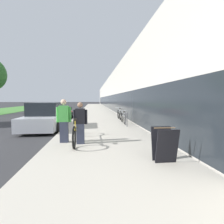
{
  "coord_description": "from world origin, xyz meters",
  "views": [
    {
      "loc": [
        5.63,
        -5.46,
        1.73
      ],
      "look_at": [
        7.59,
        12.43,
        0.41
      ],
      "focal_mm": 28.0,
      "sensor_mm": 36.0,
      "label": 1
    }
  ],
  "objects_px": {
    "person_bystander": "(64,121)",
    "cruiser_bike_nearest": "(123,118)",
    "tandem_bicycle": "(77,131)",
    "bike_rack_hoop": "(126,117)",
    "sandwich_board_sign": "(164,144)",
    "person_rider": "(80,123)",
    "parked_sedan_curbside": "(46,117)",
    "vintage_roadster_curbside": "(65,113)",
    "cruiser_bike_middle": "(119,114)"
  },
  "relations": [
    {
      "from": "person_rider",
      "to": "parked_sedan_curbside",
      "type": "bearing_deg",
      "value": 118.54
    },
    {
      "from": "parked_sedan_curbside",
      "to": "cruiser_bike_middle",
      "type": "bearing_deg",
      "value": 34.56
    },
    {
      "from": "cruiser_bike_middle",
      "to": "vintage_roadster_curbside",
      "type": "bearing_deg",
      "value": 146.01
    },
    {
      "from": "person_bystander",
      "to": "bike_rack_hoop",
      "type": "bearing_deg",
      "value": 50.49
    },
    {
      "from": "person_bystander",
      "to": "sandwich_board_sign",
      "type": "bearing_deg",
      "value": -39.08
    },
    {
      "from": "cruiser_bike_middle",
      "to": "sandwich_board_sign",
      "type": "xyz_separation_m",
      "value": [
        -0.28,
        -9.64,
        0.06
      ]
    },
    {
      "from": "cruiser_bike_nearest",
      "to": "parked_sedan_curbside",
      "type": "relative_size",
      "value": 0.37
    },
    {
      "from": "tandem_bicycle",
      "to": "cruiser_bike_nearest",
      "type": "xyz_separation_m",
      "value": [
        2.67,
        4.85,
        -0.05
      ]
    },
    {
      "from": "sandwich_board_sign",
      "to": "cruiser_bike_middle",
      "type": "bearing_deg",
      "value": 88.34
    },
    {
      "from": "bike_rack_hoop",
      "to": "cruiser_bike_middle",
      "type": "distance_m",
      "value": 3.5
    },
    {
      "from": "person_bystander",
      "to": "parked_sedan_curbside",
      "type": "height_order",
      "value": "person_bystander"
    },
    {
      "from": "person_bystander",
      "to": "parked_sedan_curbside",
      "type": "xyz_separation_m",
      "value": [
        -1.65,
        3.91,
        -0.23
      ]
    },
    {
      "from": "bike_rack_hoop",
      "to": "vintage_roadster_curbside",
      "type": "xyz_separation_m",
      "value": [
        -4.74,
        6.76,
        -0.23
      ]
    },
    {
      "from": "cruiser_bike_nearest",
      "to": "vintage_roadster_curbside",
      "type": "xyz_separation_m",
      "value": [
        -4.77,
        5.56,
        -0.07
      ]
    },
    {
      "from": "person_bystander",
      "to": "bike_rack_hoop",
      "type": "relative_size",
      "value": 1.93
    },
    {
      "from": "sandwich_board_sign",
      "to": "parked_sedan_curbside",
      "type": "relative_size",
      "value": 0.19
    },
    {
      "from": "person_bystander",
      "to": "cruiser_bike_middle",
      "type": "distance_m",
      "value": 7.95
    },
    {
      "from": "tandem_bicycle",
      "to": "bike_rack_hoop",
      "type": "relative_size",
      "value": 3.48
    },
    {
      "from": "bike_rack_hoop",
      "to": "cruiser_bike_middle",
      "type": "xyz_separation_m",
      "value": [
        0.11,
        3.5,
        -0.12
      ]
    },
    {
      "from": "cruiser_bike_nearest",
      "to": "vintage_roadster_curbside",
      "type": "bearing_deg",
      "value": 130.62
    },
    {
      "from": "tandem_bicycle",
      "to": "bike_rack_hoop",
      "type": "bearing_deg",
      "value": 54.22
    },
    {
      "from": "tandem_bicycle",
      "to": "parked_sedan_curbside",
      "type": "relative_size",
      "value": 0.62
    },
    {
      "from": "cruiser_bike_nearest",
      "to": "parked_sedan_curbside",
      "type": "xyz_separation_m",
      "value": [
        -4.79,
        -1.05,
        0.23
      ]
    },
    {
      "from": "tandem_bicycle",
      "to": "person_rider",
      "type": "distance_m",
      "value": 0.55
    },
    {
      "from": "person_rider",
      "to": "person_bystander",
      "type": "height_order",
      "value": "person_bystander"
    },
    {
      "from": "parked_sedan_curbside",
      "to": "cruiser_bike_nearest",
      "type": "bearing_deg",
      "value": 12.36
    },
    {
      "from": "person_bystander",
      "to": "cruiser_bike_nearest",
      "type": "bearing_deg",
      "value": 57.69
    },
    {
      "from": "person_bystander",
      "to": "cruiser_bike_nearest",
      "type": "distance_m",
      "value": 5.89
    },
    {
      "from": "person_rider",
      "to": "cruiser_bike_middle",
      "type": "bearing_deg",
      "value": 71.07
    },
    {
      "from": "bike_rack_hoop",
      "to": "vintage_roadster_curbside",
      "type": "height_order",
      "value": "bike_rack_hoop"
    },
    {
      "from": "bike_rack_hoop",
      "to": "person_bystander",
      "type": "bearing_deg",
      "value": -129.51
    },
    {
      "from": "sandwich_board_sign",
      "to": "cruiser_bike_nearest",
      "type": "bearing_deg",
      "value": 88.39
    },
    {
      "from": "person_rider",
      "to": "sandwich_board_sign",
      "type": "relative_size",
      "value": 1.69
    },
    {
      "from": "tandem_bicycle",
      "to": "cruiser_bike_nearest",
      "type": "height_order",
      "value": "tandem_bicycle"
    },
    {
      "from": "sandwich_board_sign",
      "to": "bike_rack_hoop",
      "type": "bearing_deg",
      "value": 88.39
    },
    {
      "from": "cruiser_bike_nearest",
      "to": "tandem_bicycle",
      "type": "bearing_deg",
      "value": -118.8
    },
    {
      "from": "sandwich_board_sign",
      "to": "vintage_roadster_curbside",
      "type": "height_order",
      "value": "sandwich_board_sign"
    },
    {
      "from": "parked_sedan_curbside",
      "to": "bike_rack_hoop",
      "type": "bearing_deg",
      "value": -1.81
    },
    {
      "from": "bike_rack_hoop",
      "to": "cruiser_bike_middle",
      "type": "relative_size",
      "value": 0.47
    },
    {
      "from": "bike_rack_hoop",
      "to": "vintage_roadster_curbside",
      "type": "bearing_deg",
      "value": 125.01
    },
    {
      "from": "parked_sedan_curbside",
      "to": "vintage_roadster_curbside",
      "type": "relative_size",
      "value": 1.16
    },
    {
      "from": "tandem_bicycle",
      "to": "vintage_roadster_curbside",
      "type": "relative_size",
      "value": 0.72
    },
    {
      "from": "tandem_bicycle",
      "to": "sandwich_board_sign",
      "type": "distance_m",
      "value": 3.5
    },
    {
      "from": "person_rider",
      "to": "parked_sedan_curbside",
      "type": "xyz_separation_m",
      "value": [
        -2.28,
        4.18,
        -0.18
      ]
    },
    {
      "from": "bike_rack_hoop",
      "to": "cruiser_bike_middle",
      "type": "height_order",
      "value": "cruiser_bike_middle"
    },
    {
      "from": "person_rider",
      "to": "cruiser_bike_nearest",
      "type": "height_order",
      "value": "person_rider"
    },
    {
      "from": "tandem_bicycle",
      "to": "person_rider",
      "type": "bearing_deg",
      "value": -67.77
    },
    {
      "from": "person_bystander",
      "to": "sandwich_board_sign",
      "type": "xyz_separation_m",
      "value": [
        2.93,
        -2.38,
        -0.37
      ]
    },
    {
      "from": "person_rider",
      "to": "person_bystander",
      "type": "distance_m",
      "value": 0.69
    },
    {
      "from": "tandem_bicycle",
      "to": "person_bystander",
      "type": "relative_size",
      "value": 1.81
    }
  ]
}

